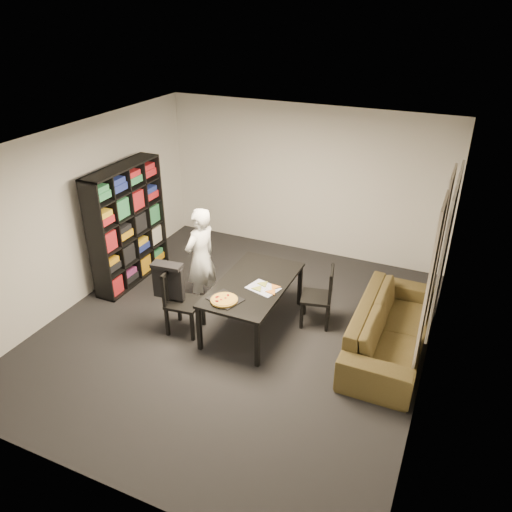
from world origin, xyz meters
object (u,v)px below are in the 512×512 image
at_px(bookshelf, 128,225).
at_px(baking_tray, 225,299).
at_px(sofa, 391,328).
at_px(chair_left, 178,296).
at_px(person, 201,258).
at_px(chair_right, 323,293).
at_px(pepperoni_pizza, 224,300).
at_px(dining_table, 253,287).

relative_size(bookshelf, baking_tray, 4.75).
height_order(bookshelf, sofa, bookshelf).
bearing_deg(chair_left, person, -3.66).
xyz_separation_m(person, baking_tray, (0.77, -0.72, -0.08)).
distance_m(chair_left, chair_right, 1.98).
relative_size(bookshelf, sofa, 0.86).
distance_m(person, sofa, 2.80).
relative_size(person, sofa, 0.69).
bearing_deg(pepperoni_pizza, sofa, 22.39).
height_order(chair_right, pepperoni_pizza, chair_right).
xyz_separation_m(chair_left, sofa, (2.73, 0.75, -0.21)).
relative_size(bookshelf, dining_table, 1.16).
bearing_deg(sofa, bookshelf, 87.91).
xyz_separation_m(person, sofa, (2.76, 0.05, -0.45)).
distance_m(bookshelf, pepperoni_pizza, 2.41).
bearing_deg(chair_left, chair_right, -68.27).
bearing_deg(dining_table, bookshelf, 170.19).
relative_size(dining_table, chair_left, 1.76).
height_order(bookshelf, chair_left, bookshelf).
relative_size(bookshelf, chair_left, 2.03).
bearing_deg(bookshelf, person, -8.22).
xyz_separation_m(dining_table, person, (-0.92, 0.20, 0.15)).
height_order(chair_left, pepperoni_pizza, chair_left).
distance_m(chair_left, person, 0.74).
bearing_deg(pepperoni_pizza, chair_left, 174.52).
relative_size(chair_right, sofa, 0.40).
bearing_deg(chair_left, bookshelf, 51.88).
bearing_deg(sofa, chair_right, 79.61).
height_order(chair_left, person, person).
xyz_separation_m(person, pepperoni_pizza, (0.78, -0.77, -0.06)).
bearing_deg(chair_right, bookshelf, -101.92).
relative_size(dining_table, sofa, 0.74).
xyz_separation_m(dining_table, pepperoni_pizza, (-0.14, -0.57, 0.09)).
bearing_deg(baking_tray, person, 136.87).
bearing_deg(chair_right, pepperoni_pizza, -57.60).
distance_m(dining_table, pepperoni_pizza, 0.59).
bearing_deg(sofa, pepperoni_pizza, 112.39).
relative_size(dining_table, baking_tray, 4.11).
height_order(person, sofa, person).
bearing_deg(bookshelf, pepperoni_pizza, -23.93).
height_order(chair_left, sofa, chair_left).
bearing_deg(bookshelf, sofa, -2.09).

